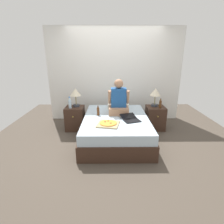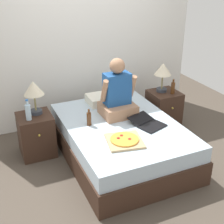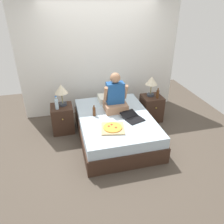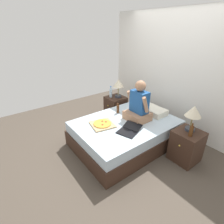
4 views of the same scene
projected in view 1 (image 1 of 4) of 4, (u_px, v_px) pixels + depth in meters
ground_plane at (116, 138)px, 3.94m from camera, size 5.64×5.64×0.00m
wall_back at (115, 75)px, 4.82m from camera, size 3.64×0.12×2.50m
bed at (116, 128)px, 3.86m from camera, size 1.41×1.95×0.51m
nightstand_left at (75, 118)px, 4.35m from camera, size 0.44×0.47×0.58m
lamp_on_left_nightstand at (76, 93)px, 4.20m from camera, size 0.26×0.26×0.45m
water_bottle at (70, 104)px, 4.13m from camera, size 0.07×0.07×0.28m
nightstand_right at (155, 118)px, 4.36m from camera, size 0.44×0.47×0.58m
lamp_on_right_nightstand at (155, 93)px, 4.22m from camera, size 0.26×0.26×0.45m
beer_bottle at (160, 104)px, 4.15m from camera, size 0.06×0.06×0.23m
pillow at (118, 105)px, 4.43m from camera, size 0.52×0.34×0.12m
person_seated at (119, 101)px, 3.93m from camera, size 0.47×0.40×0.78m
laptop at (131, 119)px, 3.60m from camera, size 0.43×0.49×0.07m
pizza_box at (108, 124)px, 3.36m from camera, size 0.47×0.47×0.05m
beer_bottle_on_bed at (98, 111)px, 3.86m from camera, size 0.06×0.06×0.22m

